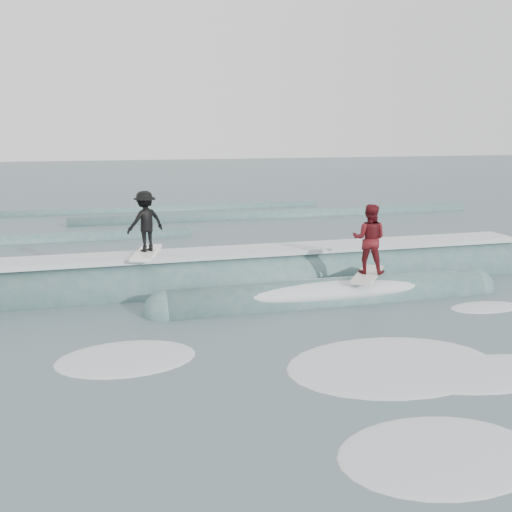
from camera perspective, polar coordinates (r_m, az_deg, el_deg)
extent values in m
plane|color=#3B4F56|center=(12.56, 5.14, -9.00)|extent=(160.00, 160.00, 0.00)
cylinder|color=#385D5E|center=(17.32, -0.87, -2.86)|extent=(20.30, 1.93, 1.93)
cylinder|color=#385D5E|center=(15.86, 7.45, -4.42)|extent=(9.00, 1.22, 1.22)
sphere|color=#385D5E|center=(14.79, -8.96, -5.74)|extent=(1.22, 1.22, 1.22)
sphere|color=#385D5E|center=(18.03, 20.80, -3.08)|extent=(1.22, 1.22, 1.22)
cube|color=white|center=(17.08, -0.88, 0.50)|extent=(18.00, 1.30, 0.14)
ellipsoid|color=white|center=(15.78, 7.48, -3.38)|extent=(7.60, 1.30, 0.60)
cube|color=white|center=(16.59, -10.88, 0.33)|extent=(1.05, 2.07, 0.10)
imported|color=black|center=(16.42, -11.01, 3.43)|extent=(1.28, 1.05, 1.72)
cube|color=silver|center=(16.13, 11.10, -1.83)|extent=(1.63, 1.94, 0.10)
imported|color=#540F14|center=(15.91, 11.25, 1.69)|extent=(1.17, 1.10, 1.92)
ellipsoid|color=white|center=(11.90, 13.38, -10.55)|extent=(4.52, 3.08, 0.10)
ellipsoid|color=white|center=(12.20, -12.86, -9.94)|extent=(2.96, 2.02, 0.10)
ellipsoid|color=white|center=(9.14, 17.82, -18.34)|extent=(2.91, 1.99, 0.10)
ellipsoid|color=white|center=(12.13, 22.55, -10.76)|extent=(3.00, 2.05, 0.10)
ellipsoid|color=white|center=(16.30, 21.94, -4.79)|extent=(1.96, 1.34, 0.10)
cylinder|color=#385D5E|center=(30.73, 2.59, 3.91)|extent=(22.00, 0.80, 0.80)
cylinder|color=#385D5E|center=(33.30, -12.10, 4.32)|extent=(22.00, 0.60, 0.60)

